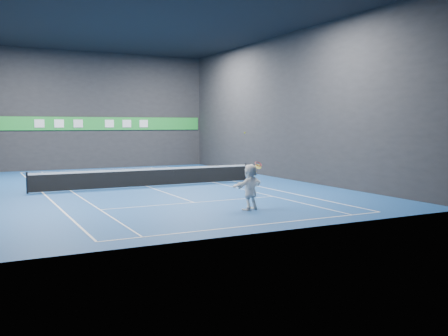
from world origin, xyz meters
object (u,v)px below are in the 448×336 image
player (250,187)px  tennis_net (147,177)px  tennis_ball (245,133)px  tennis_racket (258,166)px

player → tennis_net: size_ratio=0.15×
player → tennis_net: 9.19m
tennis_ball → tennis_racket: bearing=0.1°
tennis_net → tennis_racket: tennis_racket is taller
tennis_racket → player: bearing=-172.7°
tennis_net → tennis_racket: (1.63, -9.05, 1.21)m
player → tennis_ball: size_ratio=27.06×
player → tennis_ball: 2.17m
tennis_net → tennis_racket: size_ratio=20.48×
tennis_ball → tennis_net: 9.46m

